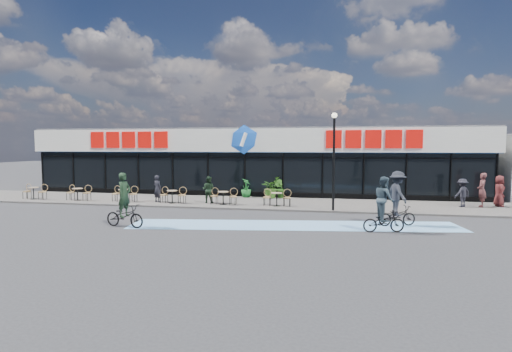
# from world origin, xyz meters

# --- Properties ---
(ground) EXTENTS (120.00, 120.00, 0.00)m
(ground) POSITION_xyz_m (0.00, 0.00, 0.00)
(ground) COLOR #28282B
(ground) RESTS_ON ground
(sidewalk) EXTENTS (44.00, 5.00, 0.10)m
(sidewalk) POSITION_xyz_m (0.00, 4.50, 0.05)
(sidewalk) COLOR #605C55
(sidewalk) RESTS_ON ground
(bike_lane) EXTENTS (14.17, 4.13, 0.01)m
(bike_lane) POSITION_xyz_m (4.00, -1.50, 0.01)
(bike_lane) COLOR #6C9FCC
(bike_lane) RESTS_ON ground
(building) EXTENTS (30.60, 6.57, 4.75)m
(building) POSITION_xyz_m (-0.00, 9.93, 2.34)
(building) COLOR black
(building) RESTS_ON ground
(lamp_post) EXTENTS (0.28, 0.28, 4.97)m
(lamp_post) POSITION_xyz_m (5.66, 2.30, 3.06)
(lamp_post) COLOR black
(lamp_post) RESTS_ON sidewalk
(bistro_set_0) EXTENTS (1.54, 0.62, 0.90)m
(bistro_set_0) POSITION_xyz_m (-12.58, 3.24, 0.56)
(bistro_set_0) COLOR tan
(bistro_set_0) RESTS_ON sidewalk
(bistro_set_1) EXTENTS (1.54, 0.62, 0.90)m
(bistro_set_1) POSITION_xyz_m (-9.54, 3.24, 0.56)
(bistro_set_1) COLOR tan
(bistro_set_1) RESTS_ON sidewalk
(bistro_set_2) EXTENTS (1.54, 0.62, 0.90)m
(bistro_set_2) POSITION_xyz_m (-6.50, 3.24, 0.56)
(bistro_set_2) COLOR tan
(bistro_set_2) RESTS_ON sidewalk
(bistro_set_3) EXTENTS (1.54, 0.62, 0.90)m
(bistro_set_3) POSITION_xyz_m (-3.46, 3.24, 0.56)
(bistro_set_3) COLOR tan
(bistro_set_3) RESTS_ON sidewalk
(bistro_set_4) EXTENTS (1.54, 0.62, 0.90)m
(bistro_set_4) POSITION_xyz_m (-0.41, 3.24, 0.56)
(bistro_set_4) COLOR tan
(bistro_set_4) RESTS_ON sidewalk
(bistro_set_5) EXTENTS (1.54, 0.62, 0.90)m
(bistro_set_5) POSITION_xyz_m (2.63, 3.24, 0.56)
(bistro_set_5) COLOR tan
(bistro_set_5) RESTS_ON sidewalk
(potted_plant_left) EXTENTS (0.70, 0.70, 1.19)m
(potted_plant_left) POSITION_xyz_m (0.17, 6.53, 0.70)
(potted_plant_left) COLOR #1A5B23
(potted_plant_left) RESTS_ON sidewalk
(potted_plant_mid) EXTENTS (0.69, 0.57, 1.19)m
(potted_plant_mid) POSITION_xyz_m (2.33, 6.68, 0.70)
(potted_plant_mid) COLOR #295618
(potted_plant_mid) RESTS_ON sidewalk
(potted_plant_right) EXTENTS (1.30, 1.42, 1.35)m
(potted_plant_right) POSITION_xyz_m (1.77, 6.46, 0.78)
(potted_plant_right) COLOR #305E1B
(potted_plant_right) RESTS_ON sidewalk
(patron_left) EXTENTS (0.68, 0.58, 1.58)m
(patron_left) POSITION_xyz_m (-4.48, 3.41, 0.89)
(patron_left) COLOR black
(patron_left) RESTS_ON sidewalk
(patron_right) EXTENTS (0.82, 0.68, 1.54)m
(patron_right) POSITION_xyz_m (-1.42, 3.63, 0.87)
(patron_right) COLOR black
(patron_right) RESTS_ON sidewalk
(pedestrian_a) EXTENTS (0.58, 0.75, 1.84)m
(pedestrian_a) POSITION_xyz_m (13.54, 4.94, 1.02)
(pedestrian_a) COLOR #522B2A
(pedestrian_a) RESTS_ON sidewalk
(pedestrian_b) EXTENTS (0.58, 0.85, 1.68)m
(pedestrian_b) POSITION_xyz_m (14.55, 5.34, 0.94)
(pedestrian_b) COLOR #4C1B1B
(pedestrian_b) RESTS_ON sidewalk
(pedestrian_c) EXTENTS (1.14, 1.02, 1.54)m
(pedestrian_c) POSITION_xyz_m (12.50, 4.72, 0.87)
(pedestrian_c) COLOR black
(pedestrian_c) RESTS_ON sidewalk
(cyclist_a) EXTENTS (1.72, 0.99, 2.21)m
(cyclist_a) POSITION_xyz_m (7.60, -2.19, 0.93)
(cyclist_a) COLOR black
(cyclist_a) RESTS_ON ground
(cyclist_b) EXTENTS (1.74, 1.38, 2.34)m
(cyclist_b) POSITION_xyz_m (8.32, -0.77, 1.07)
(cyclist_b) COLOR black
(cyclist_b) RESTS_ON ground
(cyclist_c) EXTENTS (1.92, 0.96, 2.29)m
(cyclist_c) POSITION_xyz_m (-2.90, -3.21, 0.77)
(cyclist_c) COLOR black
(cyclist_c) RESTS_ON ground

